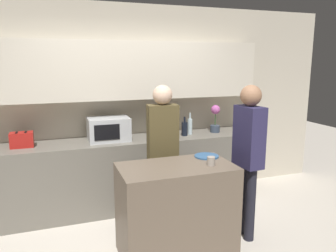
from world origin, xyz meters
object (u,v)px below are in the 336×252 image
(toaster, at_px, (22,140))
(person_left, at_px, (163,145))
(bottle_5, at_px, (190,126))
(bottle_0, at_px, (154,128))
(potted_plant, at_px, (215,119))
(bottle_4, at_px, (185,128))
(plate_on_island, at_px, (207,156))
(bottle_1, at_px, (162,130))
(cup_0, at_px, (211,161))
(bottle_2, at_px, (170,128))
(bottle_3, at_px, (176,127))
(microwave, at_px, (109,129))
(person_center, at_px, (248,149))

(toaster, height_order, person_left, person_left)
(bottle_5, bearing_deg, bottle_0, 177.43)
(potted_plant, xyz_separation_m, bottle_4, (-0.50, -0.06, -0.10))
(potted_plant, distance_m, person_left, 1.25)
(toaster, height_order, bottle_5, bottle_5)
(person_left, bearing_deg, bottle_0, -94.47)
(potted_plant, height_order, bottle_0, potted_plant)
(plate_on_island, bearing_deg, person_left, 132.27)
(bottle_1, bearing_deg, cup_0, -87.01)
(cup_0, xyz_separation_m, person_left, (-0.27, 0.68, 0.03))
(potted_plant, bearing_deg, bottle_2, -173.63)
(bottle_0, bearing_deg, plate_on_island, -77.68)
(bottle_4, bearing_deg, bottle_5, 28.43)
(bottle_4, relative_size, cup_0, 3.02)
(bottle_1, bearing_deg, bottle_5, 4.42)
(bottle_0, relative_size, cup_0, 3.76)
(bottle_2, height_order, bottle_3, bottle_2)
(microwave, relative_size, plate_on_island, 2.00)
(bottle_2, distance_m, bottle_4, 0.21)
(potted_plant, relative_size, bottle_4, 1.51)
(bottle_0, distance_m, bottle_2, 0.22)
(toaster, bearing_deg, person_center, -27.74)
(potted_plant, distance_m, person_center, 1.25)
(bottle_3, distance_m, bottle_4, 0.14)
(toaster, distance_m, bottle_5, 2.17)
(bottle_2, height_order, cup_0, bottle_2)
(bottle_0, xyz_separation_m, plate_on_island, (0.24, -1.11, -0.12))
(cup_0, bearing_deg, potted_plant, 61.26)
(bottle_2, distance_m, plate_on_island, 1.03)
(bottle_1, xyz_separation_m, person_center, (0.59, -1.18, -0.01))
(bottle_1, bearing_deg, person_center, -63.47)
(person_left, bearing_deg, bottle_5, -127.41)
(bottle_3, bearing_deg, person_center, -73.84)
(bottle_1, height_order, plate_on_island, bottle_1)
(toaster, distance_m, plate_on_island, 2.19)
(bottle_3, bearing_deg, bottle_5, -10.95)
(plate_on_island, height_order, person_left, person_left)
(microwave, distance_m, bottle_5, 1.13)
(plate_on_island, height_order, cup_0, cup_0)
(cup_0, bearing_deg, bottle_1, 92.99)
(bottle_0, bearing_deg, person_left, -99.46)
(potted_plant, height_order, person_left, person_left)
(bottle_1, bearing_deg, plate_on_island, -81.50)
(bottle_5, distance_m, plate_on_island, 1.13)
(potted_plant, height_order, plate_on_island, potted_plant)
(bottle_2, xyz_separation_m, bottle_3, (0.12, 0.11, -0.01))
(bottle_3, xyz_separation_m, person_left, (-0.43, -0.73, -0.04))
(toaster, xyz_separation_m, bottle_3, (1.96, 0.03, 0.02))
(bottle_2, relative_size, plate_on_island, 1.18)
(bottle_5, bearing_deg, microwave, 179.65)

